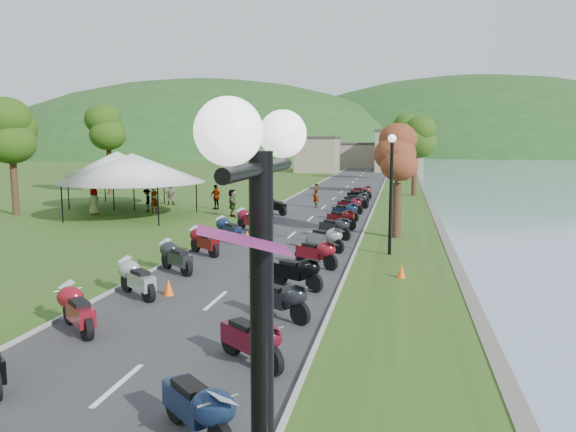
# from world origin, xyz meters

# --- Properties ---
(road) EXTENTS (7.00, 120.00, 0.02)m
(road) POSITION_xyz_m (0.00, 40.00, 0.01)
(road) COLOR #343436
(road) RESTS_ON ground
(hills_backdrop) EXTENTS (360.00, 120.00, 76.00)m
(hills_backdrop) POSITION_xyz_m (0.00, 200.00, 0.00)
(hills_backdrop) COLOR #285621
(hills_backdrop) RESTS_ON ground
(far_building) EXTENTS (18.00, 16.00, 5.00)m
(far_building) POSITION_xyz_m (-2.00, 85.00, 2.50)
(far_building) COLOR gray
(far_building) RESTS_ON ground
(moto_row_left) EXTENTS (2.60, 38.18, 1.10)m
(moto_row_left) POSITION_xyz_m (-2.59, 11.56, 0.55)
(moto_row_left) COLOR #331411
(moto_row_left) RESTS_ON ground
(moto_row_right) EXTENTS (2.60, 40.47, 1.10)m
(moto_row_right) POSITION_xyz_m (2.20, 21.43, 0.55)
(moto_row_right) COLOR #331411
(moto_row_right) RESTS_ON ground
(vendor_tent_main) EXTENTS (6.03, 6.03, 4.00)m
(vendor_tent_main) POSITION_xyz_m (-11.00, 26.60, 2.00)
(vendor_tent_main) COLOR silver
(vendor_tent_main) RESTS_ON ground
(vendor_tent_side) EXTENTS (4.95, 4.95, 4.00)m
(vendor_tent_side) POSITION_xyz_m (-14.90, 31.96, 2.00)
(vendor_tent_side) COLOR silver
(vendor_tent_side) RESTS_ON ground
(tree_park_left) EXTENTS (3.20, 3.20, 8.89)m
(tree_park_left) POSITION_xyz_m (-19.09, 26.20, 4.45)
(tree_park_left) COLOR #2E5612
(tree_park_left) RESTS_ON ground
(tree_lakeside) EXTENTS (2.23, 2.23, 6.21)m
(tree_lakeside) POSITION_xyz_m (5.24, 22.34, 3.10)
(tree_lakeside) COLOR #2E5612
(tree_lakeside) RESTS_ON ground
(pedestrian_a) EXTENTS (0.73, 0.81, 1.82)m
(pedestrian_a) POSITION_xyz_m (-10.60, 28.76, 0.00)
(pedestrian_a) COLOR slate
(pedestrian_a) RESTS_ON ground
(pedestrian_b) EXTENTS (0.82, 0.47, 1.67)m
(pedestrian_b) POSITION_xyz_m (-11.50, 33.43, 0.00)
(pedestrian_b) COLOR slate
(pedestrian_b) RESTS_ON ground
(pedestrian_c) EXTENTS (0.76, 1.08, 1.54)m
(pedestrian_c) POSITION_xyz_m (-11.41, 29.32, 0.00)
(pedestrian_c) COLOR slate
(pedestrian_c) RESTS_ON ground
(traffic_cone_near) EXTENTS (0.35, 0.35, 0.54)m
(traffic_cone_near) POSITION_xyz_m (-1.64, 10.27, 0.27)
(traffic_cone_near) COLOR #F2590C
(traffic_cone_near) RESTS_ON ground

